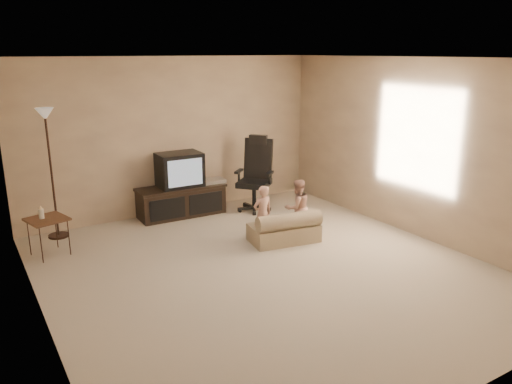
# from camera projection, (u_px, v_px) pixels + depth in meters

# --- Properties ---
(floor) EXTENTS (5.50, 5.50, 0.00)m
(floor) POSITION_uv_depth(u_px,v_px,m) (266.00, 270.00, 6.08)
(floor) COLOR #BBA995
(floor) RESTS_ON ground
(room_shell) EXTENTS (5.50, 5.50, 5.50)m
(room_shell) POSITION_uv_depth(u_px,v_px,m) (266.00, 147.00, 5.67)
(room_shell) COLOR white
(room_shell) RESTS_ON floor
(tv_stand) EXTENTS (1.45, 0.57, 1.03)m
(tv_stand) POSITION_uv_depth(u_px,v_px,m) (181.00, 190.00, 8.00)
(tv_stand) COLOR black
(tv_stand) RESTS_ON floor
(office_chair) EXTENTS (0.81, 0.81, 1.24)m
(office_chair) POSITION_uv_depth(u_px,v_px,m) (256.00, 184.00, 8.29)
(office_chair) COLOR black
(office_chair) RESTS_ON floor
(side_table) EXTENTS (0.56, 0.56, 0.68)m
(side_table) POSITION_uv_depth(u_px,v_px,m) (46.00, 220.00, 6.40)
(side_table) COLOR brown
(side_table) RESTS_ON floor
(floor_lamp) EXTENTS (0.29, 0.29, 1.84)m
(floor_lamp) POSITION_uv_depth(u_px,v_px,m) (48.00, 144.00, 6.81)
(floor_lamp) COLOR black
(floor_lamp) RESTS_ON floor
(child_sofa) EXTENTS (1.01, 0.67, 0.46)m
(child_sofa) POSITION_uv_depth(u_px,v_px,m) (285.00, 229.00, 6.92)
(child_sofa) COLOR #9C8869
(child_sofa) RESTS_ON floor
(toddler_left) EXTENTS (0.30, 0.22, 0.81)m
(toddler_left) POSITION_uv_depth(u_px,v_px,m) (263.00, 214.00, 6.88)
(toddler_left) COLOR tan
(toddler_left) RESTS_ON floor
(toddler_right) EXTENTS (0.41, 0.24, 0.83)m
(toddler_right) POSITION_uv_depth(u_px,v_px,m) (297.00, 208.00, 7.14)
(toddler_right) COLOR tan
(toddler_right) RESTS_ON floor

